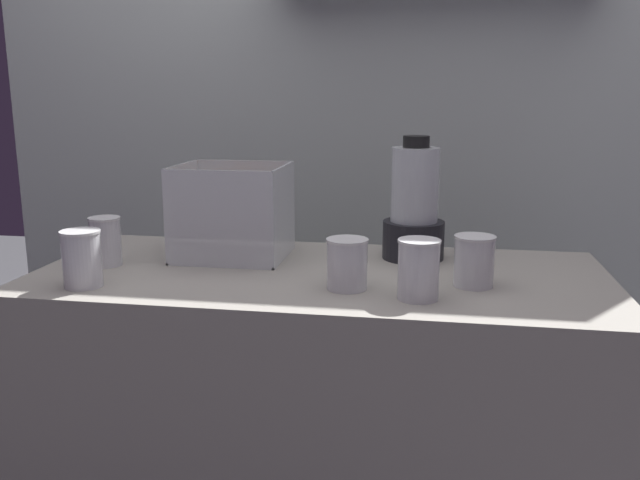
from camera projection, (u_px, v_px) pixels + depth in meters
The scene contains 9 objects.
counter at pixel (320, 438), 1.74m from camera, with size 1.40×0.64×0.90m, color #9E998E.
back_wall_unit at pixel (359, 111), 2.29m from camera, with size 2.60×0.24×2.50m.
carrot_display_bin at pixel (233, 228), 1.78m from camera, with size 0.28×0.25×0.25m.
blender_pitcher at pixel (414, 210), 1.75m from camera, with size 0.16×0.16×0.32m.
juice_cup_pomegranate_far_left at pixel (106, 244), 1.69m from camera, with size 0.08×0.08×0.12m.
juice_cup_orange_left at pixel (82, 262), 1.50m from camera, with size 0.09×0.09×0.13m.
juice_cup_carrot_middle at pixel (347, 266), 1.49m from camera, with size 0.09×0.09×0.11m.
juice_cup_beet_right at pixel (418, 272), 1.41m from camera, with size 0.09×0.09×0.13m.
juice_cup_pomegranate_far_right at pixel (474, 265), 1.51m from camera, with size 0.09×0.09×0.12m.
Camera 1 is at (0.27, -1.56, 1.33)m, focal length 37.36 mm.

